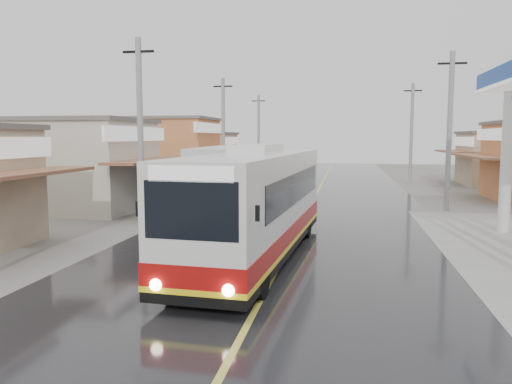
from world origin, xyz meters
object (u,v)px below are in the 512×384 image
(coach_bus, at_px, (258,204))
(tricycle_near, at_px, (152,188))
(cyclist, at_px, (170,222))
(second_bus, at_px, (229,177))

(coach_bus, height_order, tricycle_near, coach_bus)
(cyclist, bearing_deg, second_bus, 69.13)
(coach_bus, height_order, second_bus, coach_bus)
(second_bus, height_order, cyclist, second_bus)
(second_bus, xyz_separation_m, tricycle_near, (-4.29, 0.25, -0.69))
(second_bus, relative_size, cyclist, 4.54)
(second_bus, distance_m, tricycle_near, 4.35)
(cyclist, bearing_deg, coach_bus, -44.72)
(cyclist, height_order, tricycle_near, cyclist)
(cyclist, bearing_deg, tricycle_near, 97.62)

